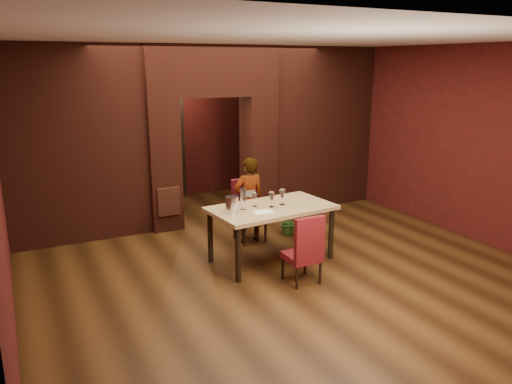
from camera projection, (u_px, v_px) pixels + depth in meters
floor at (263, 255)px, 7.74m from camera, size 8.00×8.00×0.00m
ceiling at (263, 40)px, 6.93m from camera, size 7.00×8.00×0.04m
wall_back at (177, 124)px, 10.79m from camera, size 7.00×0.04×3.20m
wall_front at (501, 234)px, 3.88m from camera, size 7.00×0.04×3.20m
wall_right at (437, 138)px, 8.87m from camera, size 0.04×8.00×3.20m
pillar_left at (162, 165)px, 8.76m from camera, size 0.55×0.55×2.30m
pillar_right at (258, 156)px, 9.59m from camera, size 0.55×0.55×2.30m
lintel at (211, 71)px, 8.77m from camera, size 2.45×0.55×0.90m
wing_wall_left at (76, 145)px, 8.03m from camera, size 2.28×0.35×3.20m
wing_wall_right at (320, 128)px, 10.10m from camera, size 2.28×0.35×3.20m
vent_panel at (169, 202)px, 8.66m from camera, size 0.40×0.03×0.50m
rear_door at (161, 151)px, 10.70m from camera, size 0.90×0.08×2.10m
rear_door_frame at (162, 151)px, 10.67m from camera, size 1.02×0.04×2.22m
dining_table at (271, 233)px, 7.44m from camera, size 1.88×1.16×0.84m
chair_far at (250, 211)px, 8.25m from camera, size 0.47×0.47×1.02m
chair_near at (302, 248)px, 6.69m from camera, size 0.44×0.44×0.96m
person_seated at (249, 200)px, 8.15m from camera, size 0.52×0.34×1.43m
wine_glass_a at (255, 200)px, 7.31m from camera, size 0.08×0.08×0.21m
wine_glass_b at (272, 200)px, 7.28m from camera, size 0.09×0.09×0.23m
wine_glass_c at (282, 197)px, 7.40m from camera, size 0.09×0.09×0.23m
tasting_sheet at (264, 212)px, 7.06m from camera, size 0.29×0.22×0.00m
wine_bucket at (232, 205)px, 7.02m from camera, size 0.19×0.19×0.23m
water_bottle at (243, 198)px, 7.14m from camera, size 0.08×0.08×0.33m
potted_plant at (288, 222)px, 8.64m from camera, size 0.49×0.47×0.44m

